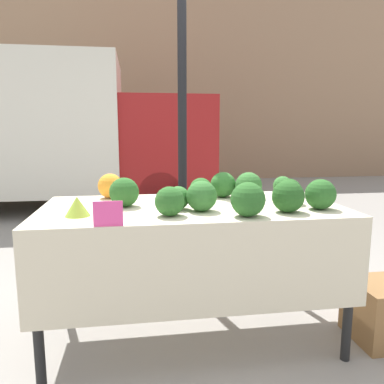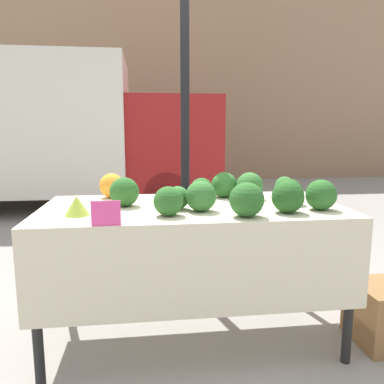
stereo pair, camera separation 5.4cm
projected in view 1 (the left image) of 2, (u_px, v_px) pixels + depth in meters
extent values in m
plane|color=gray|center=(192.00, 336.00, 2.30)|extent=(40.00, 40.00, 0.00)
cube|color=#9E7A5B|center=(146.00, 77.00, 9.27)|extent=(16.00, 0.60, 5.12)
cylinder|color=black|center=(182.00, 115.00, 2.90)|extent=(0.07, 0.07, 2.74)
cube|color=silver|center=(17.00, 126.00, 5.84)|extent=(3.18, 1.94, 2.04)
cube|color=maroon|center=(165.00, 144.00, 6.23)|extent=(1.44, 1.79, 1.47)
cylinder|color=black|center=(160.00, 193.00, 5.55)|extent=(0.65, 0.22, 0.65)
cylinder|color=black|center=(155.00, 180.00, 7.09)|extent=(0.65, 0.22, 0.65)
cube|color=beige|center=(192.00, 208.00, 2.17)|extent=(1.72, 0.85, 0.03)
cube|color=beige|center=(205.00, 274.00, 1.80)|extent=(1.72, 0.01, 0.45)
cylinder|color=black|center=(37.00, 314.00, 1.76)|extent=(0.05, 0.05, 0.79)
cylinder|color=black|center=(349.00, 292.00, 2.00)|extent=(0.05, 0.05, 0.79)
cylinder|color=black|center=(65.00, 261.00, 2.48)|extent=(0.05, 0.05, 0.79)
cylinder|color=black|center=(293.00, 250.00, 2.71)|extent=(0.05, 0.05, 0.79)
sphere|color=orange|center=(110.00, 186.00, 2.40)|extent=(0.16, 0.16, 0.16)
cone|color=#93B238|center=(77.00, 206.00, 1.89)|extent=(0.13, 0.13, 0.10)
sphere|color=#285B23|center=(201.00, 189.00, 2.31)|extent=(0.14, 0.14, 0.14)
sphere|color=#23511E|center=(288.00, 196.00, 1.98)|extent=(0.17, 0.17, 0.17)
sphere|color=#336B2D|center=(249.00, 186.00, 2.37)|extent=(0.17, 0.17, 0.17)
sphere|color=#2D6628|center=(223.00, 185.00, 2.43)|extent=(0.16, 0.16, 0.16)
sphere|color=#285B23|center=(248.00, 199.00, 1.88)|extent=(0.18, 0.18, 0.18)
sphere|color=#285B23|center=(320.00, 194.00, 2.06)|extent=(0.17, 0.17, 0.17)
sphere|color=#336B2D|center=(178.00, 198.00, 2.06)|extent=(0.13, 0.13, 0.13)
sphere|color=#23511E|center=(289.00, 191.00, 2.21)|extent=(0.15, 0.15, 0.15)
sphere|color=#336B2D|center=(283.00, 186.00, 2.51)|extent=(0.13, 0.13, 0.13)
sphere|color=#336B2D|center=(202.00, 196.00, 2.01)|extent=(0.17, 0.17, 0.17)
sphere|color=#285B23|center=(170.00, 201.00, 1.89)|extent=(0.15, 0.15, 0.15)
sphere|color=#285B23|center=(124.00, 192.00, 2.12)|extent=(0.17, 0.17, 0.17)
cube|color=#EF4793|center=(108.00, 214.00, 1.69)|extent=(0.13, 0.01, 0.12)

